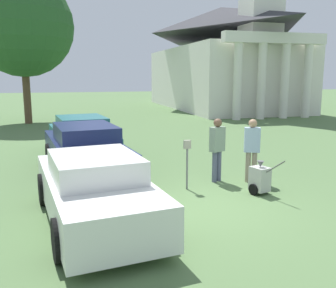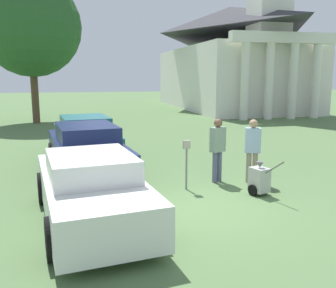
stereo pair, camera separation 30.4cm
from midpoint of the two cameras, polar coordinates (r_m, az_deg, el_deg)
The scene contains 10 objects.
ground_plane at distance 8.63m, azimuth 4.08°, elevation -9.44°, with size 120.00×120.00×0.00m, color #517042.
parked_car_white at distance 7.72m, azimuth -12.28°, elevation -6.80°, with size 2.41×4.91×1.42m.
parked_car_navy at distance 11.23m, azimuth -13.27°, elevation -1.14°, with size 2.46×5.38×1.54m.
parked_car_teal at distance 13.83m, azimuth -13.66°, elevation 0.86°, with size 2.40×4.98×1.49m.
parking_meter at distance 9.62m, azimuth 2.04°, elevation -1.71°, with size 0.18×0.09×1.30m.
person_worker at distance 10.38m, azimuth 6.68°, elevation -0.28°, with size 0.47×0.38×1.77m.
person_supervisor at distance 10.48m, azimuth 11.86°, elevation -0.36°, with size 0.47×0.36×1.76m.
equipment_cart at distance 9.61m, azimuth 12.94°, elevation -5.19°, with size 0.53×1.00×1.00m.
church at distance 34.24m, azimuth 8.15°, elevation 14.06°, with size 8.92×18.51×24.07m.
shade_tree at distance 24.72m, azimuth -21.67°, elevation 16.37°, with size 5.97×5.97×8.79m.
Camera 1 is at (-2.84, -7.62, 2.93)m, focal length 40.00 mm.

